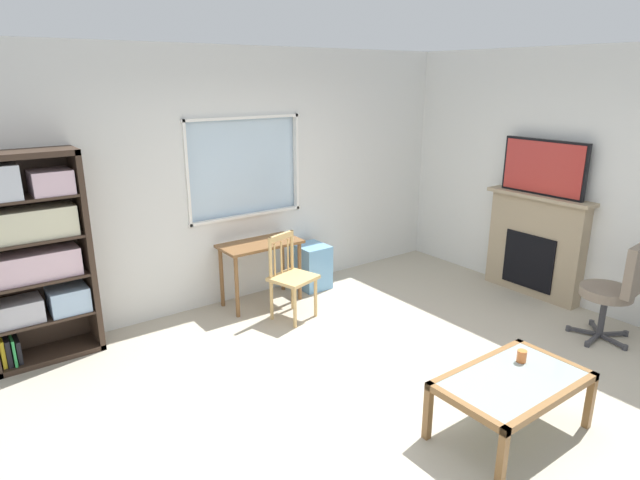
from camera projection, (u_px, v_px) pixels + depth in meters
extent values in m
cube|color=#B2A893|center=(391.00, 384.00, 4.49)|extent=(6.54, 5.89, 0.02)
cube|color=silver|center=(247.00, 255.00, 6.23)|extent=(5.54, 0.12, 0.94)
cube|color=silver|center=(240.00, 81.00, 5.66)|extent=(5.54, 0.12, 0.72)
cube|color=silver|center=(77.00, 185.00, 4.95)|extent=(2.08, 0.12, 1.11)
cube|color=silver|center=(361.00, 154.00, 6.90)|extent=(2.10, 0.12, 1.11)
cube|color=silver|center=(242.00, 167.00, 5.93)|extent=(1.35, 0.02, 1.11)
cube|color=white|center=(247.00, 215.00, 6.03)|extent=(1.41, 0.06, 0.03)
cube|color=white|center=(243.00, 118.00, 5.71)|extent=(1.41, 0.06, 0.03)
cube|color=white|center=(187.00, 174.00, 5.49)|extent=(0.03, 0.06, 1.11)
cube|color=white|center=(296.00, 162.00, 6.26)|extent=(0.03, 0.06, 1.11)
cube|color=silver|center=(591.00, 182.00, 5.68)|extent=(0.12, 5.09, 2.77)
cube|color=#38281E|center=(86.00, 250.00, 4.89)|extent=(0.05, 0.38, 1.87)
cube|color=#38281E|center=(17.00, 154.00, 4.38)|extent=(0.90, 0.38, 0.05)
cube|color=#38281E|center=(50.00, 353.00, 4.92)|extent=(0.90, 0.38, 0.05)
cube|color=#38281E|center=(31.00, 254.00, 4.79)|extent=(0.90, 0.02, 1.87)
cube|color=#38281E|center=(44.00, 317.00, 4.81)|extent=(0.85, 0.36, 0.02)
cube|color=#38281E|center=(38.00, 279.00, 4.70)|extent=(0.85, 0.36, 0.02)
cube|color=#38281E|center=(31.00, 239.00, 4.59)|extent=(0.85, 0.36, 0.02)
cube|color=#38281E|center=(24.00, 198.00, 4.49)|extent=(0.85, 0.36, 0.02)
cube|color=#B2B2BC|center=(19.00, 311.00, 4.66)|extent=(0.37, 0.28, 0.20)
cube|color=#9EBCDB|center=(68.00, 299.00, 4.89)|extent=(0.33, 0.31, 0.23)
cube|color=beige|center=(37.00, 265.00, 4.66)|extent=(0.68, 0.28, 0.24)
cube|color=beige|center=(31.00, 223.00, 4.55)|extent=(0.71, 0.29, 0.26)
cube|color=beige|center=(51.00, 182.00, 4.57)|extent=(0.33, 0.32, 0.21)
cube|color=yellow|center=(2.00, 351.00, 4.65)|extent=(0.03, 0.21, 0.25)
cube|color=black|center=(7.00, 350.00, 4.67)|extent=(0.04, 0.24, 0.24)
cube|color=green|center=(12.00, 349.00, 4.69)|extent=(0.02, 0.27, 0.25)
cube|color=black|center=(18.00, 349.00, 4.72)|extent=(0.04, 0.22, 0.21)
cube|color=brown|center=(260.00, 244.00, 5.88)|extent=(0.90, 0.46, 0.03)
cylinder|color=brown|center=(237.00, 287.00, 5.62)|extent=(0.04, 0.04, 0.68)
cylinder|color=brown|center=(300.00, 271.00, 6.07)|extent=(0.04, 0.04, 0.68)
cylinder|color=brown|center=(222.00, 277.00, 5.90)|extent=(0.04, 0.04, 0.68)
cylinder|color=brown|center=(283.00, 263.00, 6.35)|extent=(0.04, 0.04, 0.68)
cube|color=tan|center=(293.00, 278.00, 5.57)|extent=(0.51, 0.50, 0.04)
cylinder|color=tan|center=(295.00, 308.00, 5.42)|extent=(0.04, 0.04, 0.43)
cylinder|color=tan|center=(316.00, 297.00, 5.67)|extent=(0.04, 0.04, 0.43)
cylinder|color=tan|center=(272.00, 300.00, 5.60)|extent=(0.04, 0.04, 0.43)
cylinder|color=tan|center=(293.00, 290.00, 5.86)|extent=(0.04, 0.04, 0.43)
cylinder|color=tan|center=(270.00, 259.00, 5.47)|extent=(0.04, 0.04, 0.45)
cylinder|color=tan|center=(292.00, 251.00, 5.72)|extent=(0.04, 0.04, 0.45)
cube|color=tan|center=(281.00, 237.00, 5.54)|extent=(0.36, 0.13, 0.06)
cylinder|color=tan|center=(275.00, 260.00, 5.53)|extent=(0.02, 0.02, 0.35)
cylinder|color=tan|center=(281.00, 257.00, 5.60)|extent=(0.02, 0.02, 0.35)
cylinder|color=tan|center=(288.00, 255.00, 5.68)|extent=(0.02, 0.02, 0.35)
cube|color=#72ADDB|center=(312.00, 266.00, 6.46)|extent=(0.35, 0.40, 0.53)
cube|color=tan|center=(535.00, 247.00, 6.18)|extent=(0.18, 1.14, 1.15)
cube|color=black|center=(529.00, 261.00, 6.18)|extent=(0.03, 0.62, 0.63)
cube|color=tan|center=(540.00, 196.00, 6.00)|extent=(0.26, 1.24, 0.04)
cube|color=black|center=(544.00, 167.00, 5.90)|extent=(0.05, 0.98, 0.61)
cube|color=#B2332D|center=(542.00, 168.00, 5.89)|extent=(0.01, 0.93, 0.56)
cylinder|color=#7A6B5B|center=(606.00, 292.00, 5.13)|extent=(0.48, 0.48, 0.09)
cube|color=#7A6B5B|center=(637.00, 271.00, 4.89)|extent=(0.41, 0.12, 0.48)
cylinder|color=#38383D|center=(603.00, 315.00, 5.20)|extent=(0.06, 0.06, 0.42)
cube|color=#38383D|center=(593.00, 339.00, 5.17)|extent=(0.28, 0.06, 0.03)
cylinder|color=#38383D|center=(587.00, 344.00, 5.08)|extent=(0.05, 0.05, 0.05)
cube|color=#38383D|center=(612.00, 341.00, 5.14)|extent=(0.09, 0.28, 0.03)
cylinder|color=#38383D|center=(625.00, 348.00, 5.02)|extent=(0.05, 0.05, 0.05)
cube|color=#38383D|center=(613.00, 334.00, 5.28)|extent=(0.26, 0.17, 0.03)
cylinder|color=#38383D|center=(626.00, 334.00, 5.29)|extent=(0.05, 0.05, 0.05)
cube|color=#38383D|center=(595.00, 328.00, 5.39)|extent=(0.23, 0.21, 0.03)
cylinder|color=#38383D|center=(592.00, 323.00, 5.53)|extent=(0.05, 0.05, 0.05)
cube|color=#38383D|center=(584.00, 331.00, 5.33)|extent=(0.15, 0.27, 0.03)
cylinder|color=#38383D|center=(568.00, 329.00, 5.40)|extent=(0.05, 0.05, 0.05)
cube|color=#8C9E99|center=(513.00, 379.00, 3.74)|extent=(0.99, 0.56, 0.02)
cube|color=brown|center=(553.00, 402.00, 3.51)|extent=(1.09, 0.05, 0.05)
cube|color=brown|center=(478.00, 363.00, 3.98)|extent=(1.09, 0.05, 0.05)
cube|color=brown|center=(465.00, 407.00, 3.45)|extent=(0.05, 0.66, 0.05)
cube|color=brown|center=(554.00, 359.00, 4.04)|extent=(0.05, 0.66, 0.05)
cube|color=brown|center=(502.00, 462.00, 3.28)|extent=(0.05, 0.05, 0.39)
cube|color=brown|center=(590.00, 403.00, 3.87)|extent=(0.05, 0.05, 0.39)
cube|color=brown|center=(428.00, 414.00, 3.75)|extent=(0.05, 0.05, 0.39)
cube|color=brown|center=(516.00, 368.00, 4.34)|extent=(0.05, 0.05, 0.39)
cylinder|color=orange|center=(522.00, 356.00, 3.94)|extent=(0.07, 0.07, 0.09)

